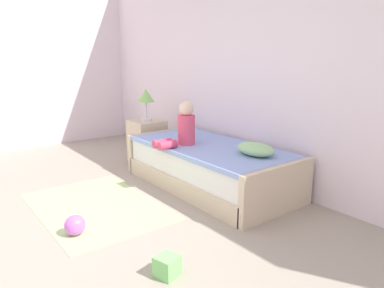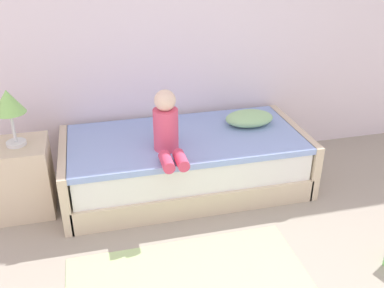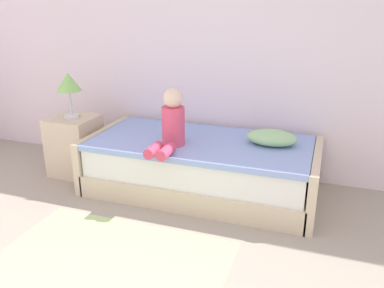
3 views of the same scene
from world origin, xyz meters
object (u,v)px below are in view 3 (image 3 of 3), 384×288
(child_figure, at_px, (171,124))
(pillow, at_px, (272,138))
(bed, at_px, (201,166))
(nightstand, at_px, (75,146))
(table_lamp, at_px, (69,84))

(child_figure, xyz_separation_m, pillow, (0.82, 0.33, -0.14))
(bed, xyz_separation_m, pillow, (0.62, 0.10, 0.32))
(nightstand, bearing_deg, bed, 1.40)
(child_figure, height_order, pillow, child_figure)
(nightstand, distance_m, child_figure, 1.24)
(nightstand, height_order, child_figure, child_figure)
(bed, height_order, pillow, pillow)
(pillow, bearing_deg, child_figure, -158.12)
(bed, xyz_separation_m, nightstand, (-1.35, -0.03, 0.05))
(nightstand, height_order, table_lamp, table_lamp)
(nightstand, relative_size, table_lamp, 1.33)
(bed, bearing_deg, pillow, 9.16)
(bed, relative_size, child_figure, 4.14)
(table_lamp, xyz_separation_m, child_figure, (1.15, -0.20, -0.23))
(bed, distance_m, pillow, 0.70)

